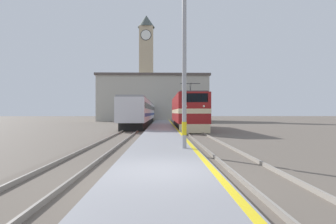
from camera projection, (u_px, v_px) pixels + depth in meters
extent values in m
plane|color=#60564C|center=(162.00, 126.00, 37.42)|extent=(200.00, 200.00, 0.00)
cube|color=gray|center=(162.00, 127.00, 32.42)|extent=(3.11, 140.00, 0.31)
cube|color=yellow|center=(174.00, 126.00, 32.45)|extent=(0.20, 140.00, 0.00)
cube|color=#60564C|center=(185.00, 128.00, 32.48)|extent=(2.84, 140.00, 0.02)
cube|color=gray|center=(180.00, 127.00, 32.47)|extent=(0.07, 140.00, 0.14)
cube|color=gray|center=(191.00, 127.00, 32.50)|extent=(0.07, 140.00, 0.14)
cube|color=#60564C|center=(137.00, 128.00, 32.35)|extent=(2.83, 140.00, 0.02)
cube|color=gray|center=(131.00, 127.00, 32.33)|extent=(0.07, 140.00, 0.14)
cube|color=gray|center=(142.00, 127.00, 32.36)|extent=(0.07, 140.00, 0.14)
cube|color=black|center=(187.00, 125.00, 30.67)|extent=(2.46, 13.98, 0.90)
cube|color=maroon|center=(187.00, 109.00, 30.67)|extent=(2.90, 15.20, 2.88)
cube|color=beige|center=(187.00, 111.00, 30.67)|extent=(2.92, 15.22, 0.44)
cube|color=beige|center=(195.00, 129.00, 23.22)|extent=(2.75, 0.30, 0.81)
cube|color=black|center=(195.00, 98.00, 23.14)|extent=(2.32, 0.12, 0.80)
sphere|color=white|center=(186.00, 106.00, 23.08)|extent=(0.20, 0.20, 0.20)
sphere|color=white|center=(204.00, 106.00, 23.11)|extent=(0.20, 0.20, 0.20)
cube|color=#4C4C51|center=(187.00, 96.00, 30.67)|extent=(2.61, 14.44, 0.12)
cylinder|color=#333333|center=(191.00, 88.00, 26.53)|extent=(0.06, 0.63, 1.03)
cylinder|color=#333333|center=(190.00, 89.00, 27.23)|extent=(0.06, 0.63, 1.03)
cube|color=#262626|center=(190.00, 84.00, 26.88)|extent=(2.03, 0.08, 0.06)
cube|color=black|center=(146.00, 120.00, 50.60)|extent=(2.46, 48.88, 0.90)
cube|color=silver|center=(146.00, 111.00, 50.61)|extent=(2.90, 50.91, 2.55)
cube|color=black|center=(146.00, 109.00, 50.61)|extent=(2.92, 49.89, 0.64)
cube|color=navy|center=(146.00, 114.00, 50.61)|extent=(2.92, 49.89, 0.36)
cube|color=gray|center=(146.00, 104.00, 50.61)|extent=(2.67, 50.91, 0.20)
cylinder|color=#9E9EA3|center=(184.00, 56.00, 11.91)|extent=(0.20, 0.20, 8.41)
cylinder|color=yellow|center=(184.00, 128.00, 11.91)|extent=(0.22, 0.22, 0.60)
cube|color=tan|center=(146.00, 74.00, 70.81)|extent=(3.65, 3.65, 24.94)
cylinder|color=black|center=(146.00, 35.00, 68.98)|extent=(2.85, 0.06, 2.85)
cylinder|color=white|center=(146.00, 35.00, 68.95)|extent=(2.55, 0.10, 2.55)
cone|color=#47514C|center=(146.00, 22.00, 70.83)|extent=(4.56, 4.56, 3.28)
cube|color=#B7B2A3|center=(153.00, 99.00, 60.82)|extent=(24.44, 9.34, 9.95)
cube|color=#564C47|center=(153.00, 77.00, 60.83)|extent=(25.04, 9.94, 0.50)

